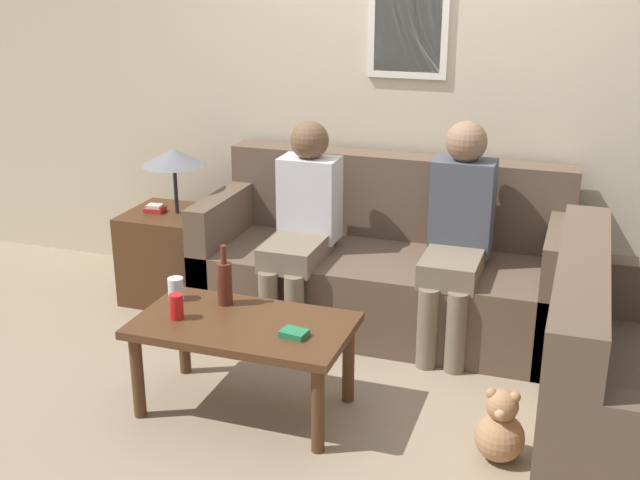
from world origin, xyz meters
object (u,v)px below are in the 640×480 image
at_px(coffee_table, 244,335).
at_px(wine_bottle, 225,282).
at_px(couch_side, 640,409).
at_px(teddy_bear, 500,430).
at_px(person_right, 458,228).
at_px(drinking_glass, 176,289).
at_px(person_left, 302,219).
at_px(couch_main, 384,269).

relative_size(coffee_table, wine_bottle, 3.34).
bearing_deg(couch_side, teddy_bear, 94.72).
relative_size(couch_side, wine_bottle, 4.84).
distance_m(coffee_table, person_right, 1.37).
relative_size(coffee_table, drinking_glass, 9.00).
bearing_deg(couch_side, wine_bottle, 85.60).
height_order(drinking_glass, person_left, person_left).
xyz_separation_m(couch_main, teddy_bear, (0.85, -1.23, -0.18)).
height_order(wine_bottle, drinking_glass, wine_bottle).
bearing_deg(drinking_glass, coffee_table, -17.58).
relative_size(person_left, teddy_bear, 3.53).
height_order(person_left, person_right, person_right).
xyz_separation_m(couch_main, person_right, (0.45, -0.15, 0.35)).
bearing_deg(couch_side, couch_main, 49.50).
bearing_deg(person_left, person_right, 4.05).
xyz_separation_m(coffee_table, wine_bottle, (-0.17, 0.16, 0.18)).
distance_m(drinking_glass, person_right, 1.56).
relative_size(coffee_table, teddy_bear, 2.99).
distance_m(couch_main, wine_bottle, 1.20).
bearing_deg(wine_bottle, person_right, 42.09).
distance_m(person_right, teddy_bear, 1.28).
bearing_deg(person_right, couch_main, 161.70).
xyz_separation_m(drinking_glass, teddy_bear, (1.64, -0.17, -0.37)).
height_order(coffee_table, person_right, person_right).
bearing_deg(couch_main, couch_side, -40.50).
height_order(couch_side, drinking_glass, couch_side).
height_order(wine_bottle, teddy_bear, wine_bottle).
relative_size(wine_bottle, drinking_glass, 2.70).
bearing_deg(teddy_bear, couch_main, 124.42).
xyz_separation_m(couch_side, drinking_glass, (-2.19, 0.12, 0.19)).
bearing_deg(couch_side, drinking_glass, 86.86).
xyz_separation_m(coffee_table, person_left, (-0.06, 0.99, 0.27)).
height_order(couch_side, teddy_bear, couch_side).
distance_m(wine_bottle, person_right, 1.34).
relative_size(couch_side, teddy_bear, 4.34).
bearing_deg(coffee_table, couch_main, 72.75).
distance_m(person_left, person_right, 0.89).
relative_size(person_left, person_right, 0.96).
bearing_deg(drinking_glass, couch_side, -3.14).
xyz_separation_m(wine_bottle, person_left, (0.10, 0.83, 0.08)).
bearing_deg(teddy_bear, person_left, 141.40).
relative_size(person_right, teddy_bear, 3.66).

